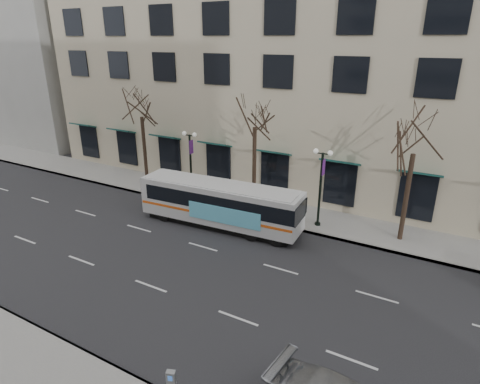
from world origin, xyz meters
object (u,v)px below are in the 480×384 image
Objects in this scene: tree_far_right at (416,137)px; lamp_post_left at (191,162)px; tree_far_left at (141,105)px; pay_station at (171,381)px; tree_far_mid at (255,113)px; city_bus at (221,203)px; lamp_post_right at (321,185)px.

tree_far_right reaches higher than lamp_post_left.
tree_far_right is (20.00, 0.00, -0.28)m from tree_far_left.
pay_station is at bearing -46.36° from tree_far_left.
tree_far_mid is at bearing 0.00° from tree_far_left.
city_bus is 13.90m from pay_station.
pay_station is at bearing -106.10° from tree_far_right.
lamp_post_left is (-14.99, -0.60, -3.48)m from tree_far_right.
lamp_post_right is (15.01, -0.60, -3.75)m from tree_far_left.
tree_far_mid is 17.92m from pay_station.
tree_far_mid is (10.00, 0.00, 0.21)m from tree_far_left.
tree_far_left is 11.29m from city_bus.
lamp_post_left is 18.72m from pay_station.
tree_far_mid reaches higher than tree_far_left.
lamp_post_left is 3.79× the size of pay_station.
tree_far_mid is 1.06× the size of tree_far_right.
tree_far_right is at bearing 0.00° from tree_far_left.
lamp_post_right is 0.48× the size of city_bus.
lamp_post_left is 1.00× the size of lamp_post_right.
tree_far_mid is at bearing 6.85° from lamp_post_left.
city_bus is (-5.57, -2.93, -1.34)m from lamp_post_right.
tree_far_right is 17.57m from pay_station.
tree_far_mid is at bearing 87.89° from pay_station.
tree_far_right is 1.55× the size of lamp_post_left.
tree_far_left is at bearing 180.00° from tree_far_right.
tree_far_mid is 6.40m from lamp_post_left.
lamp_post_left is 10.00m from lamp_post_right.
lamp_post_right is at bearing -6.83° from tree_far_mid.
lamp_post_right is 6.44m from city_bus.
tree_far_left is 22.93m from pay_station.
lamp_post_left is at bearing 142.92° from city_bus.
pay_station is (5.35, -16.10, -5.76)m from tree_far_mid.
tree_far_right is (10.00, -0.00, -0.48)m from tree_far_mid.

